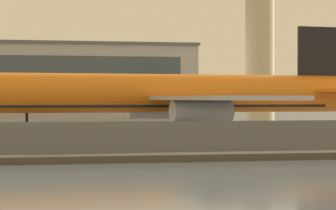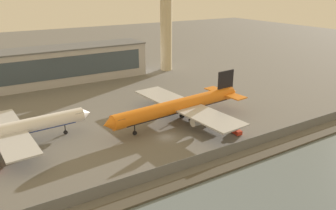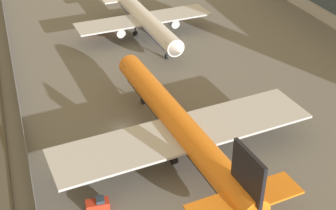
% 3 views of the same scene
% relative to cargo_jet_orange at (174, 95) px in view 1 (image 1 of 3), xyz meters
% --- Properties ---
extents(ground_plane, '(500.00, 500.00, 0.00)m').
position_rel_cargo_jet_orange_xyz_m(ground_plane, '(-9.20, -7.05, -4.88)').
color(ground_plane, '#66635E').
extents(shoreline_seawall, '(320.00, 3.00, 0.50)m').
position_rel_cargo_jet_orange_xyz_m(shoreline_seawall, '(-9.20, -27.55, -4.63)').
color(shoreline_seawall, '#474238').
rests_on(shoreline_seawall, ground).
extents(perimeter_fence, '(280.00, 0.10, 2.72)m').
position_rel_cargo_jet_orange_xyz_m(perimeter_fence, '(-9.20, -23.05, -3.52)').
color(perimeter_fence, slate).
rests_on(perimeter_fence, ground).
extents(cargo_jet_orange, '(47.95, 41.81, 12.78)m').
position_rel_cargo_jet_orange_xyz_m(cargo_jet_orange, '(0.00, 0.00, 0.00)').
color(cargo_jet_orange, orange).
rests_on(cargo_jet_orange, ground).
extents(baggage_tug, '(1.92, 3.35, 1.80)m').
position_rel_cargo_jet_orange_xyz_m(baggage_tug, '(8.02, -15.09, -4.07)').
color(baggage_tug, red).
rests_on(baggage_tug, ground).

